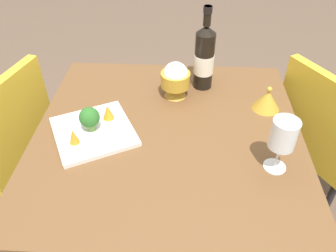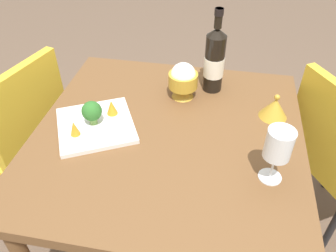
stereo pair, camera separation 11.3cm
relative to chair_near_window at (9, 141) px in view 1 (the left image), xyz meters
The scene contains 12 objects.
ground_plane 0.89m from the chair_near_window, 76.39° to the left, with size 8.00×8.00×0.00m, color brown.
dining_table 0.73m from the chair_near_window, 76.39° to the left, with size 0.90×0.90×0.76m.
chair_near_window is the anchor object (origin of this frame).
chair_by_wall 1.36m from the chair_near_window, 94.36° to the left, with size 0.55×0.55×0.85m.
wine_bottle 0.90m from the chair_near_window, 98.95° to the left, with size 0.08×0.08×0.32m.
wine_glass 1.13m from the chair_near_window, 73.23° to the left, with size 0.08×0.08×0.18m.
rice_bowl 0.77m from the chair_near_window, 94.35° to the left, with size 0.11×0.11×0.14m.
rice_bowl_lid 1.08m from the chair_near_window, 89.44° to the left, with size 0.10×0.10×0.09m.
serving_plate 0.53m from the chair_near_window, 67.45° to the left, with size 0.34×0.34×0.02m.
broccoli_floret 0.56m from the chair_near_window, 67.36° to the left, with size 0.07×0.07×0.09m.
carrot_garnish_left 0.57m from the chair_near_window, 76.16° to the left, with size 0.04×0.04×0.06m.
carrot_garnish_right 0.54m from the chair_near_window, 57.98° to the left, with size 0.03×0.03×0.05m.
Camera 1 is at (0.86, 0.05, 1.52)m, focal length 36.39 mm.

